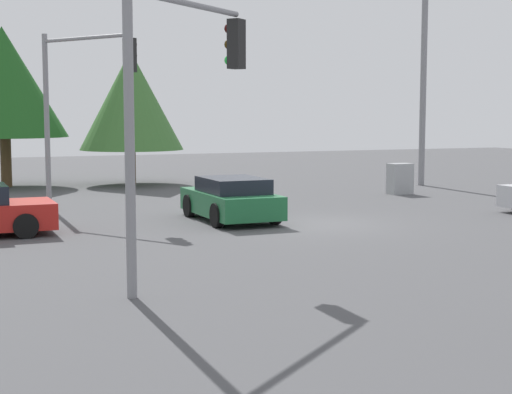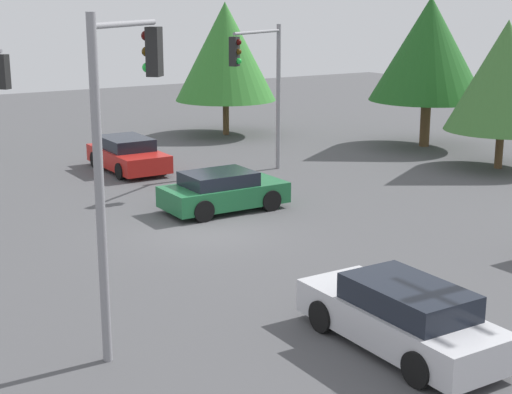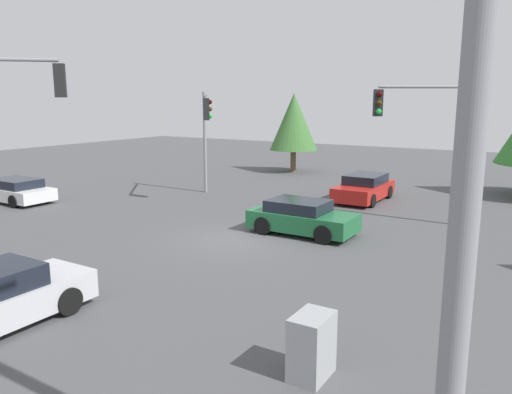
{
  "view_description": "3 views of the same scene",
  "coord_description": "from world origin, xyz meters",
  "px_view_note": "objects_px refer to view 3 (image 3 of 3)",
  "views": [
    {
      "loc": [
        10.48,
        20.56,
        3.27
      ],
      "look_at": [
        1.74,
        -0.16,
        0.86
      ],
      "focal_mm": 55.0,
      "sensor_mm": 36.0,
      "label": 1
    },
    {
      "loc": [
        -20.2,
        10.95,
        6.84
      ],
      "look_at": [
        -0.09,
        -1.64,
        0.89
      ],
      "focal_mm": 55.0,
      "sensor_mm": 36.0,
      "label": 2
    },
    {
      "loc": [
        -15.18,
        -10.04,
        5.18
      ],
      "look_at": [
        1.41,
        0.17,
        1.38
      ],
      "focal_mm": 35.0,
      "sensor_mm": 36.0,
      "label": 3
    }
  ],
  "objects_px": {
    "sedan_red": "(364,188)",
    "sedan_green": "(302,217)",
    "traffic_signal_cross": "(206,125)",
    "electrical_cabinet": "(312,346)",
    "sedan_white": "(14,190)",
    "traffic_signal_aux": "(434,127)",
    "traffic_signal_main": "(2,122)"
  },
  "relations": [
    {
      "from": "traffic_signal_aux",
      "to": "electrical_cabinet",
      "type": "distance_m",
      "value": 13.46
    },
    {
      "from": "sedan_red",
      "to": "traffic_signal_aux",
      "type": "height_order",
      "value": "traffic_signal_aux"
    },
    {
      "from": "traffic_signal_cross",
      "to": "sedan_green",
      "type": "bearing_deg",
      "value": 23.64
    },
    {
      "from": "sedan_white",
      "to": "traffic_signal_aux",
      "type": "height_order",
      "value": "traffic_signal_aux"
    },
    {
      "from": "sedan_green",
      "to": "sedan_white",
      "type": "relative_size",
      "value": 0.9
    },
    {
      "from": "traffic_signal_cross",
      "to": "traffic_signal_aux",
      "type": "distance_m",
      "value": 11.61
    },
    {
      "from": "sedan_red",
      "to": "sedan_green",
      "type": "relative_size",
      "value": 1.08
    },
    {
      "from": "sedan_green",
      "to": "traffic_signal_cross",
      "type": "bearing_deg",
      "value": -117.43
    },
    {
      "from": "sedan_green",
      "to": "traffic_signal_cross",
      "type": "distance_m",
      "value": 9.23
    },
    {
      "from": "traffic_signal_main",
      "to": "traffic_signal_cross",
      "type": "xyz_separation_m",
      "value": [
        11.81,
        0.97,
        -0.62
      ]
    },
    {
      "from": "traffic_signal_cross",
      "to": "electrical_cabinet",
      "type": "bearing_deg",
      "value": 4.45
    },
    {
      "from": "traffic_signal_main",
      "to": "traffic_signal_aux",
      "type": "height_order",
      "value": "traffic_signal_main"
    },
    {
      "from": "sedan_red",
      "to": "sedan_white",
      "type": "distance_m",
      "value": 18.15
    },
    {
      "from": "sedan_green",
      "to": "sedan_red",
      "type": "bearing_deg",
      "value": -178.63
    },
    {
      "from": "sedan_green",
      "to": "electrical_cabinet",
      "type": "bearing_deg",
      "value": 27.46
    },
    {
      "from": "sedan_white",
      "to": "traffic_signal_cross",
      "type": "distance_m",
      "value": 10.45
    },
    {
      "from": "sedan_red",
      "to": "traffic_signal_cross",
      "type": "distance_m",
      "value": 8.93
    },
    {
      "from": "sedan_green",
      "to": "traffic_signal_aux",
      "type": "relative_size",
      "value": 0.7
    },
    {
      "from": "traffic_signal_cross",
      "to": "traffic_signal_aux",
      "type": "bearing_deg",
      "value": 50.08
    },
    {
      "from": "traffic_signal_main",
      "to": "electrical_cabinet",
      "type": "height_order",
      "value": "traffic_signal_main"
    },
    {
      "from": "sedan_red",
      "to": "traffic_signal_cross",
      "type": "xyz_separation_m",
      "value": [
        -3.65,
        7.49,
        3.21
      ]
    },
    {
      "from": "traffic_signal_cross",
      "to": "traffic_signal_aux",
      "type": "xyz_separation_m",
      "value": [
        -0.2,
        -11.61,
        0.22
      ]
    },
    {
      "from": "traffic_signal_main",
      "to": "electrical_cabinet",
      "type": "relative_size",
      "value": 5.35
    },
    {
      "from": "sedan_white",
      "to": "sedan_red",
      "type": "bearing_deg",
      "value": -57.35
    },
    {
      "from": "traffic_signal_aux",
      "to": "electrical_cabinet",
      "type": "bearing_deg",
      "value": 61.46
    },
    {
      "from": "traffic_signal_cross",
      "to": "traffic_signal_aux",
      "type": "height_order",
      "value": "traffic_signal_aux"
    },
    {
      "from": "sedan_red",
      "to": "sedan_green",
      "type": "bearing_deg",
      "value": 91.37
    },
    {
      "from": "sedan_green",
      "to": "electrical_cabinet",
      "type": "relative_size",
      "value": 3.32
    },
    {
      "from": "sedan_green",
      "to": "traffic_signal_main",
      "type": "distance_m",
      "value": 11.0
    },
    {
      "from": "traffic_signal_aux",
      "to": "traffic_signal_main",
      "type": "bearing_deg",
      "value": 15.26
    },
    {
      "from": "traffic_signal_cross",
      "to": "sedan_red",
      "type": "bearing_deg",
      "value": 77.02
    },
    {
      "from": "sedan_green",
      "to": "sedan_white",
      "type": "bearing_deg",
      "value": -82.05
    }
  ]
}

